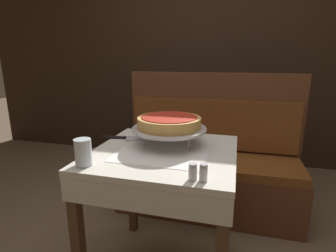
{
  "coord_description": "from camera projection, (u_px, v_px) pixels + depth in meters",
  "views": [
    {
      "loc": [
        0.35,
        -1.23,
        1.21
      ],
      "look_at": [
        0.0,
        0.07,
        0.87
      ],
      "focal_mm": 28.0,
      "sensor_mm": 36.0,
      "label": 1
    }
  ],
  "objects": [
    {
      "name": "dining_table_front",
      "position": [
        164.0,
        168.0,
        1.38
      ],
      "size": [
        0.73,
        0.73,
        0.76
      ],
      "color": "beige",
      "rests_on": "ground_plane"
    },
    {
      "name": "back_wall_panel",
      "position": [
        209.0,
        61.0,
        3.05
      ],
      "size": [
        6.0,
        0.04,
        2.4
      ],
      "primitive_type": "cube",
      "color": "black",
      "rests_on": "ground_plane"
    },
    {
      "name": "salt_shaker",
      "position": [
        193.0,
        172.0,
        1.01
      ],
      "size": [
        0.03,
        0.03,
        0.07
      ],
      "color": "silver",
      "rests_on": "dining_table_front"
    },
    {
      "name": "pizza_server",
      "position": [
        125.0,
        138.0,
        1.55
      ],
      "size": [
        0.27,
        0.11,
        0.01
      ],
      "color": "#BCBCC1",
      "rests_on": "dining_table_front"
    },
    {
      "name": "pepper_shaker",
      "position": [
        203.0,
        173.0,
        1.0
      ],
      "size": [
        0.03,
        0.03,
        0.07
      ],
      "color": "silver",
      "rests_on": "dining_table_front"
    },
    {
      "name": "dining_table_rear",
      "position": [
        201.0,
        115.0,
        2.76
      ],
      "size": [
        0.66,
        0.66,
        0.77
      ],
      "color": "#194799",
      "rests_on": "ground_plane"
    },
    {
      "name": "condiment_caddy",
      "position": [
        194.0,
        99.0,
        2.74
      ],
      "size": [
        0.12,
        0.12,
        0.16
      ],
      "color": "black",
      "rests_on": "dining_table_rear"
    },
    {
      "name": "water_glass_near",
      "position": [
        83.0,
        152.0,
        1.15
      ],
      "size": [
        0.07,
        0.07,
        0.12
      ],
      "color": "silver",
      "rests_on": "dining_table_front"
    },
    {
      "name": "booth_bench",
      "position": [
        208.0,
        171.0,
        2.15
      ],
      "size": [
        1.43,
        0.5,
        1.11
      ],
      "color": "brown",
      "rests_on": "ground_plane"
    },
    {
      "name": "deep_dish_pizza",
      "position": [
        169.0,
        122.0,
        1.42
      ],
      "size": [
        0.34,
        0.34,
        0.06
      ],
      "color": "tan",
      "rests_on": "pizza_pan_stand"
    },
    {
      "name": "pizza_pan_stand",
      "position": [
        169.0,
        129.0,
        1.43
      ],
      "size": [
        0.41,
        0.41,
        0.09
      ],
      "color": "#ADADB2",
      "rests_on": "dining_table_front"
    }
  ]
}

